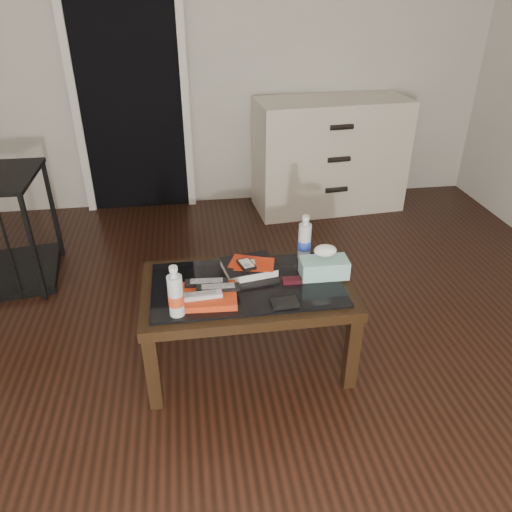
{
  "coord_description": "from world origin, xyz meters",
  "views": [
    {
      "loc": [
        -0.02,
        -1.6,
        1.75
      ],
      "look_at": [
        0.29,
        0.49,
        0.55
      ],
      "focal_mm": 35.0,
      "sensor_mm": 36.0,
      "label": 1
    }
  ],
  "objects_px": {
    "textbook": "(249,267)",
    "water_bottle_right": "(305,237)",
    "coffee_table": "(247,295)",
    "tissue_box": "(324,268)",
    "dresser": "(329,155)",
    "water_bottle_left": "(175,291)"
  },
  "relations": [
    {
      "from": "textbook",
      "to": "water_bottle_right",
      "type": "height_order",
      "value": "water_bottle_right"
    },
    {
      "from": "coffee_table",
      "to": "water_bottle_right",
      "type": "height_order",
      "value": "water_bottle_right"
    },
    {
      "from": "tissue_box",
      "to": "water_bottle_right",
      "type": "bearing_deg",
      "value": 107.33
    },
    {
      "from": "coffee_table",
      "to": "dresser",
      "type": "xyz_separation_m",
      "value": [
        0.92,
        1.85,
        0.05
      ]
    },
    {
      "from": "textbook",
      "to": "tissue_box",
      "type": "xyz_separation_m",
      "value": [
        0.35,
        -0.1,
        0.02
      ]
    },
    {
      "from": "coffee_table",
      "to": "water_bottle_left",
      "type": "bearing_deg",
      "value": -149.28
    },
    {
      "from": "dresser",
      "to": "water_bottle_left",
      "type": "relative_size",
      "value": 5.2
    },
    {
      "from": "coffee_table",
      "to": "water_bottle_left",
      "type": "distance_m",
      "value": 0.43
    },
    {
      "from": "water_bottle_left",
      "to": "dresser",
      "type": "bearing_deg",
      "value": 58.45
    },
    {
      "from": "dresser",
      "to": "water_bottle_left",
      "type": "bearing_deg",
      "value": -126.19
    },
    {
      "from": "coffee_table",
      "to": "water_bottle_right",
      "type": "xyz_separation_m",
      "value": [
        0.32,
        0.21,
        0.18
      ]
    },
    {
      "from": "coffee_table",
      "to": "dresser",
      "type": "distance_m",
      "value": 2.06
    },
    {
      "from": "water_bottle_right",
      "to": "water_bottle_left",
      "type": "bearing_deg",
      "value": -148.49
    },
    {
      "from": "textbook",
      "to": "water_bottle_right",
      "type": "bearing_deg",
      "value": 6.85
    },
    {
      "from": "water_bottle_left",
      "to": "tissue_box",
      "type": "bearing_deg",
      "value": 16.76
    },
    {
      "from": "water_bottle_left",
      "to": "water_bottle_right",
      "type": "relative_size",
      "value": 1.0
    },
    {
      "from": "coffee_table",
      "to": "tissue_box",
      "type": "xyz_separation_m",
      "value": [
        0.38,
        0.02,
        0.11
      ]
    },
    {
      "from": "coffee_table",
      "to": "textbook",
      "type": "bearing_deg",
      "value": 77.56
    },
    {
      "from": "coffee_table",
      "to": "textbook",
      "type": "distance_m",
      "value": 0.14
    },
    {
      "from": "dresser",
      "to": "textbook",
      "type": "bearing_deg",
      "value": -122.05
    },
    {
      "from": "dresser",
      "to": "tissue_box",
      "type": "distance_m",
      "value": 1.91
    },
    {
      "from": "dresser",
      "to": "tissue_box",
      "type": "relative_size",
      "value": 5.38
    }
  ]
}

